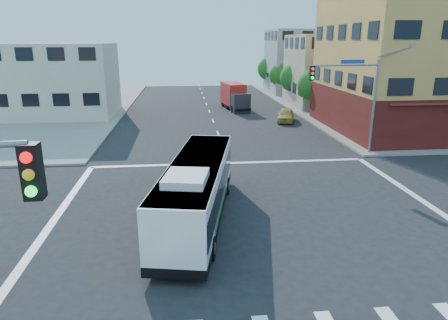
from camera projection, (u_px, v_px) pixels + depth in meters
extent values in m
plane|color=black|center=(253.00, 221.00, 19.01)|extent=(120.00, 120.00, 0.00)
cube|color=gold|center=(435.00, 55.00, 36.60)|extent=(18.00, 15.00, 14.00)
cube|color=#5A1814|center=(427.00, 109.00, 38.04)|extent=(18.09, 15.08, 4.00)
cube|color=#B7A88B|center=(338.00, 71.00, 51.79)|extent=(12.00, 10.00, 9.00)
cube|color=#ABABA6|center=(306.00, 62.00, 64.99)|extent=(12.00, 10.00, 10.00)
cube|color=beige|center=(59.00, 80.00, 44.77)|extent=(12.00, 10.00, 8.00)
cylinder|color=slate|center=(374.00, 108.00, 29.36)|extent=(0.18, 0.18, 7.00)
cylinder|color=slate|center=(346.00, 65.00, 27.99)|extent=(5.01, 0.62, 0.12)
cube|color=black|center=(312.00, 73.00, 27.65)|extent=(0.32, 0.30, 1.00)
sphere|color=#FF0C0C|center=(313.00, 69.00, 27.40)|extent=(0.20, 0.20, 0.20)
sphere|color=yellow|center=(313.00, 73.00, 27.49)|extent=(0.20, 0.20, 0.20)
sphere|color=#19FF33|center=(312.00, 78.00, 27.57)|extent=(0.20, 0.20, 0.20)
cube|color=#153E96|center=(353.00, 62.00, 28.01)|extent=(1.80, 0.22, 0.28)
cube|color=gray|center=(412.00, 45.00, 28.56)|extent=(0.50, 0.22, 0.14)
cube|color=black|center=(32.00, 172.00, 6.88)|extent=(0.32, 0.30, 1.00)
sphere|color=#FF0C0C|center=(26.00, 158.00, 6.63)|extent=(0.20, 0.20, 0.20)
sphere|color=yellow|center=(29.00, 175.00, 6.71)|extent=(0.20, 0.20, 0.20)
sphere|color=#19FF33|center=(31.00, 191.00, 6.80)|extent=(0.20, 0.20, 0.20)
cylinder|color=#392414|center=(312.00, 106.00, 46.58)|extent=(0.28, 0.28, 1.92)
sphere|color=#195819|center=(313.00, 85.00, 45.89)|extent=(3.60, 3.60, 3.60)
sphere|color=#195819|center=(318.00, 77.00, 45.39)|extent=(2.52, 2.52, 2.52)
cylinder|color=#392414|center=(293.00, 96.00, 54.19)|extent=(0.28, 0.28, 1.99)
sphere|color=#195819|center=(294.00, 78.00, 53.47)|extent=(3.80, 3.80, 3.80)
sphere|color=#195819|center=(298.00, 70.00, 52.95)|extent=(2.66, 2.66, 2.66)
cylinder|color=#392414|center=(279.00, 90.00, 61.83)|extent=(0.28, 0.28, 1.89)
sphere|color=#195819|center=(280.00, 75.00, 61.17)|extent=(3.40, 3.40, 3.40)
sphere|color=#195819|center=(283.00, 69.00, 60.68)|extent=(2.38, 2.38, 2.38)
cylinder|color=#392414|center=(269.00, 84.00, 69.43)|extent=(0.28, 0.28, 2.03)
sphere|color=#195819|center=(269.00, 69.00, 68.68)|extent=(4.00, 4.00, 4.00)
sphere|color=#195819|center=(272.00, 63.00, 68.15)|extent=(2.80, 2.80, 2.80)
cube|color=black|center=(198.00, 210.00, 19.01)|extent=(4.38, 11.18, 0.41)
cube|color=white|center=(197.00, 189.00, 18.69)|extent=(4.37, 11.16, 2.59)
cube|color=black|center=(197.00, 185.00, 18.65)|extent=(4.35, 10.84, 1.14)
cube|color=black|center=(211.00, 156.00, 23.83)|extent=(2.10, 0.46, 1.23)
cube|color=#E5590C|center=(211.00, 141.00, 23.59)|extent=(1.72, 0.38, 0.25)
cube|color=white|center=(197.00, 163.00, 18.34)|extent=(4.28, 10.93, 0.11)
cube|color=white|center=(186.00, 178.00, 15.67)|extent=(1.98, 2.27, 0.33)
cube|color=#0F7637|center=(171.00, 204.00, 18.55)|extent=(0.98, 4.91, 0.25)
cube|color=#0F7637|center=(221.00, 206.00, 18.35)|extent=(0.98, 4.91, 0.25)
cylinder|color=black|center=(188.00, 185.00, 22.45)|extent=(0.45, 0.98, 0.95)
cylinder|color=#99999E|center=(186.00, 185.00, 22.46)|extent=(0.13, 0.47, 0.47)
cylinder|color=black|center=(226.00, 186.00, 22.26)|extent=(0.45, 0.98, 0.95)
cylinder|color=#99999E|center=(229.00, 186.00, 22.25)|extent=(0.13, 0.47, 0.47)
cylinder|color=black|center=(157.00, 246.00, 15.78)|extent=(0.45, 0.98, 0.95)
cylinder|color=#99999E|center=(154.00, 246.00, 15.79)|extent=(0.13, 0.47, 0.47)
cylinder|color=black|center=(212.00, 248.00, 15.60)|extent=(0.45, 0.98, 0.95)
cylinder|color=#99999E|center=(215.00, 249.00, 15.58)|extent=(0.13, 0.47, 0.47)
cube|color=#242429|center=(240.00, 103.00, 47.51)|extent=(2.28, 2.21, 2.29)
cube|color=black|center=(242.00, 101.00, 46.63)|extent=(1.84, 0.33, 0.88)
cube|color=red|center=(233.00, 94.00, 50.42)|extent=(2.80, 5.19, 2.64)
cube|color=black|center=(235.00, 106.00, 49.83)|extent=(2.92, 7.25, 0.26)
cylinder|color=black|center=(232.00, 109.00, 47.66)|extent=(0.37, 0.91, 0.88)
cylinder|color=black|center=(247.00, 108.00, 48.10)|extent=(0.37, 0.91, 0.88)
cylinder|color=black|center=(227.00, 106.00, 50.04)|extent=(0.37, 0.91, 0.88)
cylinder|color=black|center=(241.00, 105.00, 50.47)|extent=(0.37, 0.91, 0.88)
cylinder|color=black|center=(223.00, 103.00, 52.08)|extent=(0.37, 0.91, 0.88)
cylinder|color=black|center=(236.00, 103.00, 52.52)|extent=(0.37, 0.91, 0.88)
imported|color=gold|center=(286.00, 115.00, 42.27)|extent=(2.81, 4.46, 1.42)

